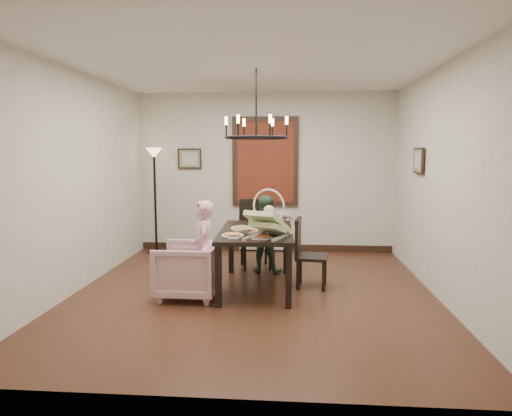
# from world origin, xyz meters

# --- Properties ---
(room_shell) EXTENTS (4.51, 5.00, 2.81)m
(room_shell) POSITION_xyz_m (0.00, 0.37, 1.40)
(room_shell) COLOR #4B2819
(room_shell) RESTS_ON ground
(dining_table) EXTENTS (0.98, 1.67, 0.77)m
(dining_table) POSITION_xyz_m (0.02, 0.21, 0.68)
(dining_table) COLOR black
(dining_table) RESTS_ON room_shell
(chair_far) EXTENTS (0.55, 0.55, 1.05)m
(chair_far) POSITION_xyz_m (-0.07, 1.27, 0.53)
(chair_far) COLOR black
(chair_far) RESTS_ON room_shell
(chair_right) EXTENTS (0.45, 0.45, 0.92)m
(chair_right) POSITION_xyz_m (0.74, 0.31, 0.46)
(chair_right) COLOR black
(chair_right) RESTS_ON room_shell
(armchair) EXTENTS (0.76, 0.74, 0.67)m
(armchair) POSITION_xyz_m (-0.79, -0.22, 0.34)
(armchair) COLOR #D3A1B1
(armchair) RESTS_ON room_shell
(elderly_woman) EXTENTS (0.31, 0.40, 0.98)m
(elderly_woman) POSITION_xyz_m (-0.61, -0.18, 0.49)
(elderly_woman) COLOR #EBA6B6
(elderly_woman) RESTS_ON room_shell
(seated_man) EXTENTS (0.54, 0.46, 0.95)m
(seated_man) POSITION_xyz_m (0.07, 1.04, 0.47)
(seated_man) COLOR #34583E
(seated_man) RESTS_ON room_shell
(baby_bouncer) EXTENTS (0.64, 0.73, 0.40)m
(baby_bouncer) POSITION_xyz_m (0.20, -0.28, 0.97)
(baby_bouncer) COLOR beige
(baby_bouncer) RESTS_ON dining_table
(salad_bowl) EXTENTS (0.32, 0.32, 0.08)m
(salad_bowl) POSITION_xyz_m (-0.15, 0.01, 0.81)
(salad_bowl) COLOR white
(salad_bowl) RESTS_ON dining_table
(pizza_platter) EXTENTS (0.30, 0.30, 0.04)m
(pizza_platter) POSITION_xyz_m (-0.10, 0.08, 0.79)
(pizza_platter) COLOR tan
(pizza_platter) RESTS_ON dining_table
(drinking_glass) EXTENTS (0.06, 0.06, 0.12)m
(drinking_glass) POSITION_xyz_m (0.05, 0.29, 0.83)
(drinking_glass) COLOR silver
(drinking_glass) RESTS_ON dining_table
(window_blinds) EXTENTS (1.00, 0.03, 1.40)m
(window_blinds) POSITION_xyz_m (0.00, 2.46, 1.60)
(window_blinds) COLOR maroon
(window_blinds) RESTS_ON room_shell
(radiator) EXTENTS (0.92, 0.12, 0.62)m
(radiator) POSITION_xyz_m (0.00, 2.48, 0.35)
(radiator) COLOR silver
(radiator) RESTS_ON room_shell
(picture_back) EXTENTS (0.42, 0.03, 0.36)m
(picture_back) POSITION_xyz_m (-1.35, 2.47, 1.65)
(picture_back) COLOR black
(picture_back) RESTS_ON room_shell
(picture_right) EXTENTS (0.03, 0.42, 0.36)m
(picture_right) POSITION_xyz_m (2.21, 0.90, 1.65)
(picture_right) COLOR black
(picture_right) RESTS_ON room_shell
(floor_lamp) EXTENTS (0.30, 0.30, 1.80)m
(floor_lamp) POSITION_xyz_m (-1.90, 2.15, 0.90)
(floor_lamp) COLOR black
(floor_lamp) RESTS_ON room_shell
(chandelier) EXTENTS (0.80, 0.80, 0.04)m
(chandelier) POSITION_xyz_m (0.02, 0.21, 1.95)
(chandelier) COLOR black
(chandelier) RESTS_ON room_shell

